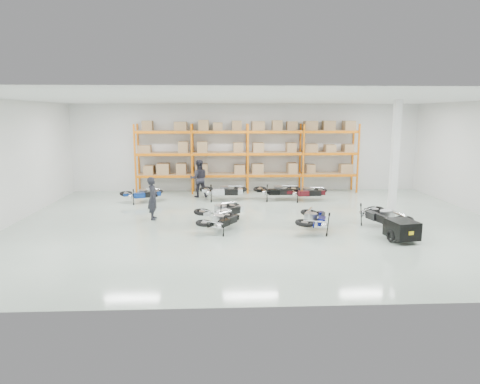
{
  "coord_description": "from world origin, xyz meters",
  "views": [
    {
      "loc": [
        -1.38,
        -15.31,
        3.95
      ],
      "look_at": [
        -0.66,
        0.42,
        1.1
      ],
      "focal_mm": 32.0,
      "sensor_mm": 36.0,
      "label": 1
    }
  ],
  "objects_px": {
    "moto_silver_left": "(222,207)",
    "moto_back_b": "(223,188)",
    "moto_back_a": "(142,191)",
    "trailer": "(402,229)",
    "moto_back_d": "(306,189)",
    "moto_touring_right": "(383,212)",
    "moto_back_c": "(277,188)",
    "moto_black_far_left": "(221,217)",
    "person_back": "(199,179)",
    "person_left": "(153,198)",
    "moto_blue_centre": "(314,215)"
  },
  "relations": [
    {
      "from": "moto_black_far_left",
      "to": "moto_back_c",
      "type": "bearing_deg",
      "value": -80.77
    },
    {
      "from": "moto_silver_left",
      "to": "trailer",
      "type": "relative_size",
      "value": 1.1
    },
    {
      "from": "trailer",
      "to": "moto_back_c",
      "type": "relative_size",
      "value": 0.87
    },
    {
      "from": "trailer",
      "to": "person_back",
      "type": "bearing_deg",
      "value": 120.88
    },
    {
      "from": "moto_touring_right",
      "to": "trailer",
      "type": "height_order",
      "value": "moto_touring_right"
    },
    {
      "from": "person_left",
      "to": "person_back",
      "type": "relative_size",
      "value": 0.9
    },
    {
      "from": "moto_silver_left",
      "to": "moto_back_c",
      "type": "distance_m",
      "value": 4.82
    },
    {
      "from": "trailer",
      "to": "person_left",
      "type": "distance_m",
      "value": 8.93
    },
    {
      "from": "moto_back_b",
      "to": "moto_back_d",
      "type": "relative_size",
      "value": 1.08
    },
    {
      "from": "moto_black_far_left",
      "to": "person_back",
      "type": "bearing_deg",
      "value": -45.16
    },
    {
      "from": "moto_black_far_left",
      "to": "moto_back_d",
      "type": "bearing_deg",
      "value": -92.21
    },
    {
      "from": "moto_black_far_left",
      "to": "person_left",
      "type": "relative_size",
      "value": 1.0
    },
    {
      "from": "moto_black_far_left",
      "to": "person_back",
      "type": "height_order",
      "value": "person_back"
    },
    {
      "from": "moto_touring_right",
      "to": "person_back",
      "type": "bearing_deg",
      "value": 122.85
    },
    {
      "from": "moto_back_b",
      "to": "person_left",
      "type": "bearing_deg",
      "value": 144.79
    },
    {
      "from": "trailer",
      "to": "person_back",
      "type": "relative_size",
      "value": 0.92
    },
    {
      "from": "moto_blue_centre",
      "to": "person_back",
      "type": "height_order",
      "value": "person_back"
    },
    {
      "from": "trailer",
      "to": "person_back",
      "type": "xyz_separation_m",
      "value": [
        -6.75,
        7.78,
        0.51
      ]
    },
    {
      "from": "moto_black_far_left",
      "to": "moto_back_d",
      "type": "distance_m",
      "value": 6.48
    },
    {
      "from": "moto_blue_centre",
      "to": "moto_back_b",
      "type": "bearing_deg",
      "value": -43.92
    },
    {
      "from": "moto_touring_right",
      "to": "moto_back_c",
      "type": "bearing_deg",
      "value": 105.45
    },
    {
      "from": "moto_back_b",
      "to": "moto_back_c",
      "type": "xyz_separation_m",
      "value": [
        2.54,
        -0.04,
        -0.0
      ]
    },
    {
      "from": "moto_back_c",
      "to": "moto_silver_left",
      "type": "bearing_deg",
      "value": 147.67
    },
    {
      "from": "moto_touring_right",
      "to": "person_back",
      "type": "distance_m",
      "value": 9.16
    },
    {
      "from": "moto_silver_left",
      "to": "person_back",
      "type": "height_order",
      "value": "person_back"
    },
    {
      "from": "moto_back_a",
      "to": "moto_touring_right",
      "type": "bearing_deg",
      "value": -137.65
    },
    {
      "from": "moto_silver_left",
      "to": "moto_back_b",
      "type": "distance_m",
      "value": 4.09
    },
    {
      "from": "moto_silver_left",
      "to": "person_back",
      "type": "distance_m",
      "value": 5.12
    },
    {
      "from": "moto_silver_left",
      "to": "moto_black_far_left",
      "type": "bearing_deg",
      "value": 136.62
    },
    {
      "from": "moto_back_b",
      "to": "moto_back_c",
      "type": "distance_m",
      "value": 2.54
    },
    {
      "from": "moto_silver_left",
      "to": "trailer",
      "type": "xyz_separation_m",
      "value": [
        5.66,
        -2.79,
        -0.16
      ]
    },
    {
      "from": "moto_back_d",
      "to": "moto_blue_centre",
      "type": "bearing_deg",
      "value": 169.38
    },
    {
      "from": "moto_back_a",
      "to": "moto_back_d",
      "type": "relative_size",
      "value": 0.95
    },
    {
      "from": "moto_back_d",
      "to": "person_back",
      "type": "height_order",
      "value": "person_back"
    },
    {
      "from": "moto_touring_right",
      "to": "moto_back_d",
      "type": "distance_m",
      "value": 5.27
    },
    {
      "from": "moto_touring_right",
      "to": "moto_back_b",
      "type": "relative_size",
      "value": 1.0
    },
    {
      "from": "moto_silver_left",
      "to": "trailer",
      "type": "bearing_deg",
      "value": -158.07
    },
    {
      "from": "moto_back_c",
      "to": "person_back",
      "type": "distance_m",
      "value": 3.84
    },
    {
      "from": "moto_silver_left",
      "to": "trailer",
      "type": "height_order",
      "value": "moto_silver_left"
    },
    {
      "from": "moto_back_c",
      "to": "moto_black_far_left",
      "type": "bearing_deg",
      "value": 154.4
    },
    {
      "from": "trailer",
      "to": "person_back",
      "type": "height_order",
      "value": "person_back"
    },
    {
      "from": "moto_back_d",
      "to": "moto_touring_right",
      "type": "bearing_deg",
      "value": -162.9
    },
    {
      "from": "moto_back_c",
      "to": "person_back",
      "type": "relative_size",
      "value": 1.06
    },
    {
      "from": "moto_back_a",
      "to": "moto_black_far_left",
      "type": "bearing_deg",
      "value": -164.62
    },
    {
      "from": "moto_touring_right",
      "to": "person_back",
      "type": "relative_size",
      "value": 1.06
    },
    {
      "from": "moto_blue_centre",
      "to": "moto_back_a",
      "type": "distance_m",
      "value": 8.55
    },
    {
      "from": "moto_back_a",
      "to": "trailer",
      "type": "bearing_deg",
      "value": -144.77
    },
    {
      "from": "moto_black_far_left",
      "to": "trailer",
      "type": "distance_m",
      "value": 5.88
    },
    {
      "from": "moto_back_d",
      "to": "moto_back_b",
      "type": "bearing_deg",
      "value": 83.27
    },
    {
      "from": "person_left",
      "to": "person_back",
      "type": "distance_m",
      "value": 4.72
    }
  ]
}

